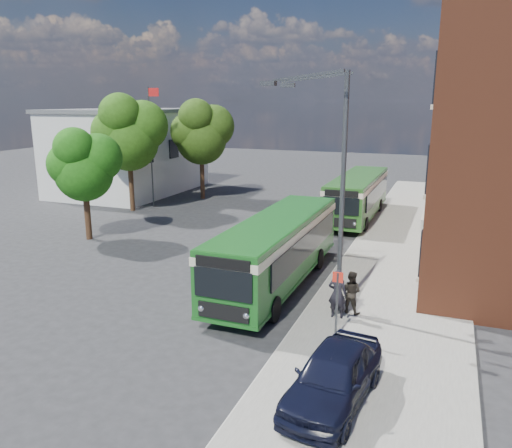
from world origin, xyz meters
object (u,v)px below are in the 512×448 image
at_px(street_lamp, 333,191).
at_px(bus_rear, 358,193).
at_px(bus_front, 277,245).
at_px(parked_car, 334,376).

xyz_separation_m(street_lamp, bus_rear, (-1.84, 16.46, -2.96)).
relative_size(street_lamp, bus_rear, 0.82).
distance_m(street_lamp, bus_front, 4.75).
height_order(street_lamp, bus_rear, street_lamp).
bearing_deg(street_lamp, bus_rear, 96.37).
bearing_deg(parked_car, street_lamp, 111.12).
height_order(bus_front, parked_car, bus_front).
xyz_separation_m(street_lamp, bus_front, (-2.88, 2.36, -2.96)).
bearing_deg(bus_front, street_lamp, -39.28).
relative_size(street_lamp, parked_car, 2.03).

